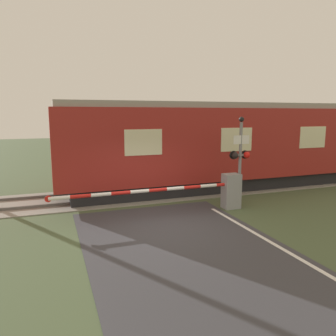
{
  "coord_description": "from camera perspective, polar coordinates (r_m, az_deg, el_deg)",
  "views": [
    {
      "loc": [
        -3.09,
        -8.99,
        3.33
      ],
      "look_at": [
        0.74,
        1.53,
        1.49
      ],
      "focal_mm": 35.0,
      "sensor_mm": 36.0,
      "label": 1
    }
  ],
  "objects": [
    {
      "name": "track_bed",
      "position": [
        13.74,
        -6.45,
        -4.65
      ],
      "size": [
        36.0,
        3.2,
        0.13
      ],
      "color": "gray",
      "rests_on": "ground_plane"
    },
    {
      "name": "ground_plane",
      "position": [
        10.08,
        -1.01,
        -9.97
      ],
      "size": [
        80.0,
        80.0,
        0.0
      ],
      "primitive_type": "plane",
      "color": "#475638"
    },
    {
      "name": "crossing_barrier",
      "position": [
        11.63,
        8.54,
        -3.97
      ],
      "size": [
        6.53,
        0.44,
        1.25
      ],
      "color": "gray",
      "rests_on": "ground_plane"
    },
    {
      "name": "train",
      "position": [
        14.89,
        8.96,
        3.94
      ],
      "size": [
        14.3,
        2.81,
        3.82
      ],
      "color": "black",
      "rests_on": "ground_plane"
    },
    {
      "name": "signal_post",
      "position": [
        11.95,
        12.48,
        2.02
      ],
      "size": [
        0.78,
        0.26,
        3.25
      ],
      "color": "gray",
      "rests_on": "ground_plane"
    }
  ]
}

